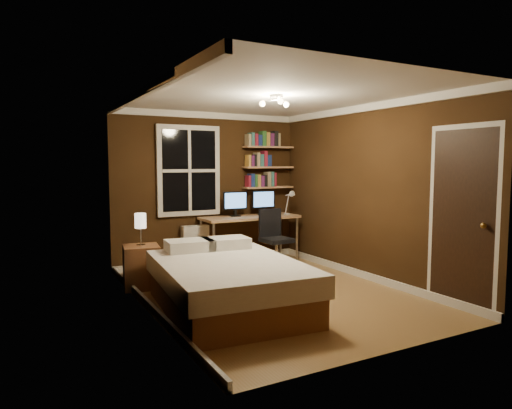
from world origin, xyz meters
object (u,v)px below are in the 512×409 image
radiator (195,246)px  desk_lamp (290,202)px  office_chair (275,247)px  bedside_lamp (141,229)px  nightstand (141,267)px  monitor_left (235,204)px  desk (250,220)px  monitor_right (263,203)px  bed (228,284)px

radiator → desk_lamp: size_ratio=1.50×
office_chair → bedside_lamp: bearing=179.2°
radiator → office_chair: (1.03, -0.81, 0.02)m
nightstand → monitor_left: monitor_left is taller
monitor_left → office_chair: size_ratio=0.46×
bedside_lamp → monitor_left: size_ratio=1.00×
office_chair → desk: bearing=99.3°
radiator → desk_lamp: desk_lamp is taller
radiator → desk_lamp: (1.58, -0.38, 0.68)m
monitor_left → desk_lamp: (0.91, -0.25, 0.01)m
desk_lamp → monitor_left: bearing=164.5°
nightstand → desk: size_ratio=0.35×
nightstand → desk_lamp: desk_lamp is taller
bedside_lamp → monitor_right: monitor_right is taller
radiator → monitor_left: monitor_left is taller
radiator → monitor_right: monitor_right is taller
monitor_right → desk_lamp: 0.45m
bed → monitor_right: bearing=57.3°
nightstand → office_chair: size_ratio=0.61×
bedside_lamp → monitor_left: monitor_left is taller
nightstand → monitor_left: size_ratio=1.32×
nightstand → desk: 2.18m
bed → monitor_right: 2.83m
bedside_lamp → radiator: bearing=39.6°
bed → radiator: 2.35m
bed → monitor_right: (1.68, 2.17, 0.70)m
monitor_right → desk_lamp: bearing=-34.0°
bedside_lamp → office_chair: size_ratio=0.46×
desk → monitor_right: bearing=15.2°
bedside_lamp → office_chair: (2.15, 0.11, -0.44)m
monitor_left → monitor_right: 0.54m
bedside_lamp → office_chair: 2.20m
bed → office_chair: bearing=49.7°
nightstand → bedside_lamp: bearing=0.0°
bed → nightstand: bearing=119.8°
radiator → monitor_right: bearing=-6.2°
radiator → desk: (0.90, -0.21, 0.40)m
monitor_left → monitor_right: (0.54, 0.00, 0.00)m
bedside_lamp → monitor_right: size_ratio=1.00×
desk → monitor_left: 0.36m
monitor_right → office_chair: size_ratio=0.46×
desk_lamp → office_chair: (-0.54, -0.43, -0.66)m
office_chair → radiator: bearing=138.2°
radiator → desk: bearing=-13.4°
bed → bedside_lamp: (-0.64, 1.38, 0.49)m
monitor_right → desk_lamp: size_ratio=0.99×
bed → nightstand: size_ratio=3.82×
bedside_lamp → nightstand: bearing=0.0°
desk_lamp → monitor_right: bearing=146.0°
bedside_lamp → desk: (2.01, 0.71, -0.06)m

